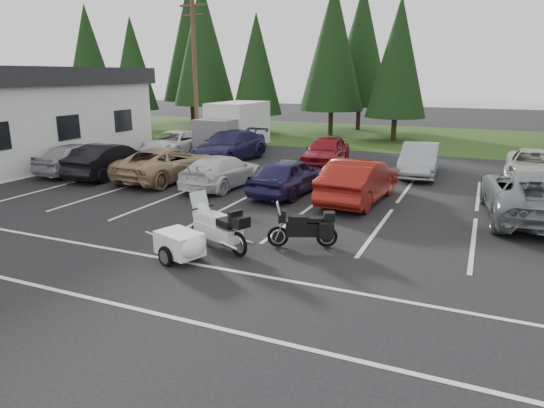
{
  "coord_description": "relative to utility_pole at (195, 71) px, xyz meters",
  "views": [
    {
      "loc": [
        5.89,
        -12.98,
        4.56
      ],
      "look_at": [
        0.41,
        -0.5,
        0.89
      ],
      "focal_mm": 32.0,
      "sensor_mm": 36.0,
      "label": 1
    }
  ],
  "objects": [
    {
      "name": "car_near_6",
      "position": [
        17.43,
        -7.82,
        -3.9
      ],
      "size": [
        3.18,
        5.94,
        1.59
      ],
      "primitive_type": "imported",
      "rotation": [
        0.0,
        0.0,
        3.24
      ],
      "color": "slate",
      "rests_on": "ground"
    },
    {
      "name": "conifer_4",
      "position": [
        5.0,
        10.9,
        1.83
      ],
      "size": [
        4.8,
        4.8,
        11.17
      ],
      "color": "#332316",
      "rests_on": "ground"
    },
    {
      "name": "lake_water",
      "position": [
        14.0,
        43.0,
        -4.7
      ],
      "size": [
        70.0,
        50.0,
        0.02
      ],
      "primitive_type": "cube",
      "color": "slate",
      "rests_on": "ground"
    },
    {
      "name": "conifer_1",
      "position": [
        -12.0,
        9.2,
        0.69
      ],
      "size": [
        3.96,
        3.96,
        9.22
      ],
      "color": "#332316",
      "rests_on": "ground"
    },
    {
      "name": "conifer_5",
      "position": [
        10.0,
        9.6,
        0.93
      ],
      "size": [
        4.14,
        4.14,
        9.63
      ],
      "color": "#332316",
      "rests_on": "ground"
    },
    {
      "name": "conifer_back_a",
      "position": [
        -10.0,
        15.0,
        2.49
      ],
      "size": [
        5.28,
        5.28,
        12.3
      ],
      "color": "#332316",
      "rests_on": "ground"
    },
    {
      "name": "car_near_4",
      "position": [
        9.06,
        -7.82,
        -3.97
      ],
      "size": [
        2.13,
        4.42,
        1.45
      ],
      "primitive_type": "imported",
      "rotation": [
        0.0,
        0.0,
        3.04
      ],
      "color": "#201C47",
      "rests_on": "ground"
    },
    {
      "name": "car_near_5",
      "position": [
        11.84,
        -7.84,
        -3.9
      ],
      "size": [
        2.04,
        4.96,
        1.6
      ],
      "primitive_type": "imported",
      "rotation": [
        0.0,
        0.0,
        3.07
      ],
      "color": "maroon",
      "rests_on": "ground"
    },
    {
      "name": "adventure_motorcycle",
      "position": [
        11.64,
        -13.26,
        -4.06
      ],
      "size": [
        2.22,
        1.51,
        1.28
      ],
      "primitive_type": null,
      "rotation": [
        0.0,
        0.0,
        0.41
      ],
      "color": "black",
      "rests_on": "ground"
    },
    {
      "name": "car_near_1",
      "position": [
        0.34,
        -7.94,
        -3.94
      ],
      "size": [
        1.79,
        4.66,
        1.52
      ],
      "primitive_type": "imported",
      "rotation": [
        0.0,
        0.0,
        3.18
      ],
      "color": "black",
      "rests_on": "ground"
    },
    {
      "name": "stall_markings",
      "position": [
        10.0,
        -10.0,
        -4.69
      ],
      "size": [
        32.0,
        16.0,
        0.01
      ],
      "primitive_type": "cube",
      "color": "silver",
      "rests_on": "ground"
    },
    {
      "name": "conifer_3",
      "position": [
        -0.5,
        9.4,
        0.57
      ],
      "size": [
        3.87,
        3.87,
        9.02
      ],
      "color": "#332316",
      "rests_on": "ground"
    },
    {
      "name": "grass_strip",
      "position": [
        10.0,
        12.0,
        -4.69
      ],
      "size": [
        80.0,
        16.0,
        0.01
      ],
      "primitive_type": "cube",
      "color": "#203D13",
      "rests_on": "ground"
    },
    {
      "name": "car_near_0",
      "position": [
        -1.58,
        -7.93,
        -3.95
      ],
      "size": [
        1.77,
        4.41,
        1.5
      ],
      "primitive_type": "imported",
      "rotation": [
        0.0,
        0.0,
        3.14
      ],
      "color": "#AAAAAF",
      "rests_on": "ground"
    },
    {
      "name": "car_near_3",
      "position": [
        6.1,
        -7.75,
        -4.04
      ],
      "size": [
        2.11,
        4.66,
        1.32
      ],
      "primitive_type": "imported",
      "rotation": [
        0.0,
        0.0,
        3.08
      ],
      "color": "silver",
      "rests_on": "ground"
    },
    {
      "name": "car_far_0",
      "position": [
        -0.31,
        -2.02,
        -3.99
      ],
      "size": [
        2.43,
        5.15,
        1.42
      ],
      "primitive_type": "imported",
      "rotation": [
        0.0,
        0.0,
        0.01
      ],
      "color": "white",
      "rests_on": "ground"
    },
    {
      "name": "touring_motorcycle",
      "position": [
        9.59,
        -14.26,
        -3.97
      ],
      "size": [
        2.73,
        1.77,
        1.46
      ],
      "primitive_type": null,
      "rotation": [
        0.0,
        0.0,
        -0.4
      ],
      "color": "silver",
      "rests_on": "ground"
    },
    {
      "name": "conifer_0",
      "position": [
        -18.0,
        10.5,
        1.53
      ],
      "size": [
        4.58,
        4.58,
        10.66
      ],
      "color": "#332316",
      "rests_on": "ground"
    },
    {
      "name": "car_far_1",
      "position": [
        3.35,
        -2.21,
        -3.89
      ],
      "size": [
        2.6,
        5.68,
        1.61
      ],
      "primitive_type": "imported",
      "rotation": [
        0.0,
        0.0,
        -0.06
      ],
      "color": "#1D1C46",
      "rests_on": "ground"
    },
    {
      "name": "car_far_2",
      "position": [
        8.57,
        -1.5,
        -3.94
      ],
      "size": [
        2.02,
        4.54,
        1.52
      ],
      "primitive_type": "imported",
      "rotation": [
        0.0,
        0.0,
        0.05
      ],
      "color": "maroon",
      "rests_on": "ground"
    },
    {
      "name": "box_truck",
      "position": [
        2.0,
        0.5,
        -3.25
      ],
      "size": [
        2.4,
        5.6,
        2.9
      ],
      "primitive_type": null,
      "color": "silver",
      "rests_on": "ground"
    },
    {
      "name": "car_near_2",
      "position": [
        3.16,
        -7.51,
        -3.97
      ],
      "size": [
        2.73,
        5.4,
        1.46
      ],
      "primitive_type": "imported",
      "rotation": [
        0.0,
        0.0,
        3.08
      ],
      "color": "#A1825D",
      "rests_on": "ground"
    },
    {
      "name": "cargo_trailer",
      "position": [
        9.17,
        -15.44,
        -4.31
      ],
      "size": [
        1.88,
        1.44,
        0.77
      ],
      "primitive_type": null,
      "rotation": [
        0.0,
        0.0,
        -0.34
      ],
      "color": "white",
      "rests_on": "ground"
    },
    {
      "name": "car_far_4",
      "position": [
        17.97,
        -1.56,
        -4.0
      ],
      "size": [
        2.58,
        5.11,
        1.39
      ],
      "primitive_type": "imported",
      "rotation": [
        0.0,
        0.0,
        -0.06
      ],
      "color": "#B3AEA4",
      "rests_on": "ground"
    },
    {
      "name": "ground",
      "position": [
        10.0,
        -12.0,
        -4.7
      ],
      "size": [
        120.0,
        120.0,
        0.0
      ],
      "primitive_type": "plane",
      "color": "black",
      "rests_on": "ground"
    },
    {
      "name": "car_far_3",
      "position": [
        13.24,
        -2.04,
        -3.96
      ],
      "size": [
        1.8,
        4.57,
        1.48
      ],
      "primitive_type": "imported",
      "rotation": [
        0.0,
        0.0,
        0.05
      ],
      "color": "gray",
      "rests_on": "ground"
    },
    {
      "name": "utility_pole",
      "position": [
        0.0,
        0.0,
        0.0
      ],
      "size": [
        1.6,
        0.26,
        9.0
      ],
      "color": "#473321",
      "rests_on": "ground"
    },
    {
      "name": "conifer_2",
      "position": [
        -6.0,
        10.8,
        2.25
      ],
      "size": [
        5.1,
        5.1,
        11.89
      ],
      "color": "#332316",
      "rests_on": "ground"
    },
    {
      "name": "conifer_back_b",
      "position": [
        6.0,
        15.5,
        2.07
      ],
      "size": [
        4.97,
        4.97,
        11.58
      ],
      "color": "#332316",
      "rests_on": "ground"
    }
  ]
}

